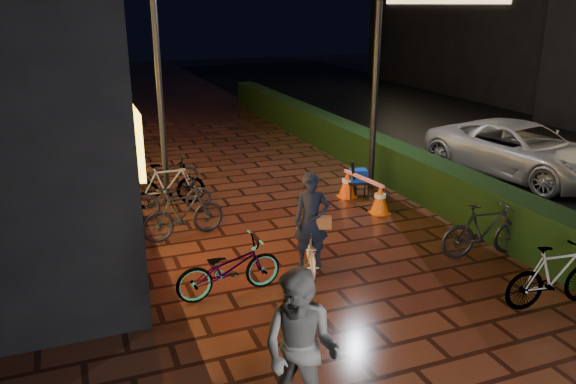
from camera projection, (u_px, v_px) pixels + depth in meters
name	position (u px, v px, depth m)	size (l,w,h in m)	color
ground	(385.00, 299.00, 8.73)	(80.00, 80.00, 0.00)	#381911
asphalt_road	(567.00, 162.00, 16.24)	(11.00, 60.00, 0.01)	black
hedge	(344.00, 140.00, 16.77)	(0.70, 20.00, 1.00)	black
bystander_person	(301.00, 350.00, 5.90)	(0.89, 0.69, 1.83)	slate
van	(521.00, 150.00, 14.77)	(2.34, 5.08, 1.41)	#B8B7BC
lamp_post_hedge	(376.00, 62.00, 13.06)	(0.53, 0.26, 5.59)	black
lamp_post_sf	(158.00, 70.00, 12.75)	(0.51, 0.15, 5.33)	black
cyclist	(311.00, 235.00, 9.49)	(0.77, 1.29, 1.75)	silver
traffic_barrier	(363.00, 191.00, 12.74)	(0.59, 1.65, 0.67)	#EB5B0C
cart_assembly	(358.00, 177.00, 13.18)	(0.65, 0.54, 0.98)	black
parked_bikes_storefront	(180.00, 203.00, 11.58)	(1.98, 6.33, 1.01)	black
parked_bikes_hedge	(517.00, 251.00, 9.24)	(1.93, 2.53, 1.01)	black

